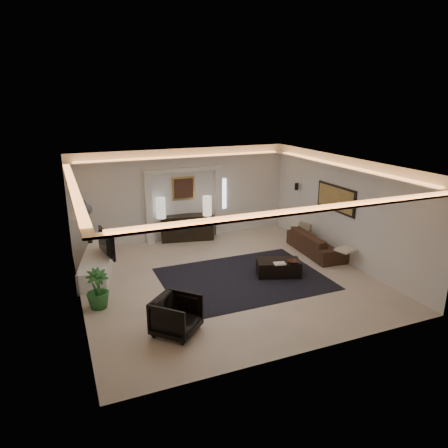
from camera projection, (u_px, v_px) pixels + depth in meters
name	position (u px, v px, depth m)	size (l,w,h in m)	color
floor	(226.00, 278.00, 10.50)	(7.00, 7.00, 0.00)	beige
ceiling	(226.00, 164.00, 9.65)	(7.00, 7.00, 0.00)	white
wall_back	(183.00, 194.00, 13.17)	(7.00, 7.00, 0.00)	silver
wall_front	(306.00, 279.00, 6.98)	(7.00, 7.00, 0.00)	silver
wall_left	(75.00, 242.00, 8.79)	(7.00, 7.00, 0.00)	silver
wall_right	(343.00, 210.00, 11.36)	(7.00, 7.00, 0.00)	silver
cove_soffit	(226.00, 176.00, 9.73)	(7.00, 7.00, 0.04)	silver
daylight_slit	(223.00, 194.00, 13.67)	(0.25, 0.03, 1.00)	white
area_rug	(243.00, 278.00, 10.47)	(4.00, 3.00, 0.01)	black
pilaster_left	(149.00, 209.00, 12.76)	(0.22, 0.20, 2.20)	silver
pilaster_right	(218.00, 202.00, 13.60)	(0.22, 0.20, 2.20)	silver
alcove_header	(184.00, 170.00, 12.84)	(2.52, 0.20, 0.12)	silver
painting_frame	(183.00, 188.00, 13.08)	(0.74, 0.04, 0.74)	tan
painting_canvas	(184.00, 188.00, 13.06)	(0.62, 0.02, 0.62)	#4C2D1E
art_panel_frame	(336.00, 198.00, 11.54)	(0.04, 1.64, 0.74)	black
art_panel_gold	(335.00, 199.00, 11.53)	(0.02, 1.50, 0.62)	tan
wall_sconce	(297.00, 187.00, 13.19)	(0.12, 0.12, 0.22)	black
wall_niche	(73.00, 216.00, 9.99)	(0.10, 0.55, 0.04)	silver
console	(187.00, 228.00, 13.26)	(1.66, 0.52, 0.83)	black
lamp_left	(161.00, 210.00, 12.75)	(0.29, 0.29, 0.65)	beige
lamp_right	(207.00, 207.00, 13.05)	(0.28, 0.28, 0.63)	beige
media_ledge	(98.00, 263.00, 10.87)	(0.68, 2.74, 0.51)	white
tv	(102.00, 245.00, 10.58)	(0.15, 1.14, 0.66)	black
figurine	(90.00, 237.00, 11.60)	(0.12, 0.12, 0.33)	black
ginger_jar	(85.00, 207.00, 9.99)	(0.35, 0.35, 0.37)	#405360
plant	(98.00, 289.00, 8.91)	(0.49, 0.49, 0.88)	#29692C
sofa	(316.00, 243.00, 12.13)	(0.84, 2.14, 0.63)	#382618
throw_blanket	(345.00, 250.00, 10.90)	(0.48, 0.39, 0.05)	white
throw_pillow	(305.00, 229.00, 12.60)	(0.12, 0.40, 0.40)	gray
coffee_table	(278.00, 268.00, 10.62)	(1.09, 0.60, 0.41)	black
bowl	(293.00, 262.00, 10.38)	(0.28, 0.28, 0.07)	#381E16
magazine	(280.00, 264.00, 10.32)	(0.28, 0.20, 0.03)	silver
armchair	(176.00, 316.00, 7.94)	(0.80, 0.82, 0.75)	black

